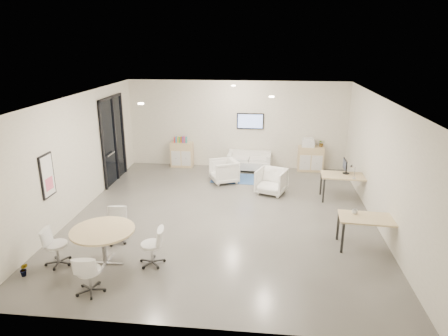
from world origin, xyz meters
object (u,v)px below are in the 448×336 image
armchair_right (271,180)px  desk_rear (347,178)px  armchair_left (224,170)px  loveseat (249,162)px  round_table (103,233)px  sideboard_left (182,155)px  sideboard_right (310,159)px  desk_front (371,221)px

armchair_right → desk_rear: size_ratio=0.57×
armchair_left → armchair_right: armchair_right is taller
armchair_right → desk_rear: armchair_right is taller
loveseat → armchair_right: bearing=-67.7°
desk_rear → round_table: round_table is taller
loveseat → round_table: round_table is taller
sideboard_left → desk_rear: size_ratio=0.61×
sideboard_right → armchair_left: bearing=-152.5°
armchair_left → desk_rear: armchair_left is taller
sideboard_left → loveseat: size_ratio=0.58×
sideboard_right → desk_rear: size_ratio=0.60×
loveseat → armchair_right: size_ratio=1.85×
loveseat → armchair_right: armchair_right is taller
armchair_left → round_table: 5.77m
sideboard_right → armchair_right: (-1.43, -2.43, -0.02)m
sideboard_left → round_table: size_ratio=0.70×
sideboard_left → desk_rear: sideboard_left is taller
sideboard_right → round_table: sideboard_right is taller
desk_rear → sideboard_right: bearing=109.8°
sideboard_left → armchair_left: 2.36m
armchair_right → sideboard_left: bearing=163.3°
armchair_right → sideboard_right: bearing=79.1°
loveseat → armchair_left: 1.63m
sideboard_right → desk_rear: bearing=-74.0°
sideboard_left → desk_front: bearing=-45.4°
sideboard_right → sideboard_left: bearing=179.9°
armchair_left → desk_rear: size_ratio=0.56×
armchair_left → desk_front: (3.81, -4.07, 0.25)m
sideboard_right → desk_rear: 2.82m
desk_front → round_table: size_ratio=1.11×
loveseat → armchair_left: size_ratio=1.88×
desk_rear → round_table: bearing=-139.6°
desk_front → round_table: round_table is taller
armchair_left → sideboard_right: bearing=92.8°
loveseat → round_table: 7.38m
loveseat → sideboard_right: bearing=7.2°
sideboard_left → loveseat: 2.56m
armchair_left → round_table: size_ratio=0.63×
desk_rear → desk_front: 2.94m
sideboard_left → armchair_right: 4.13m
desk_front → desk_rear: bearing=94.6°
sideboard_left → loveseat: (2.55, -0.15, -0.15)m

